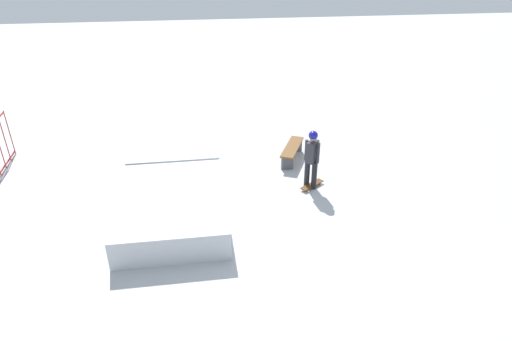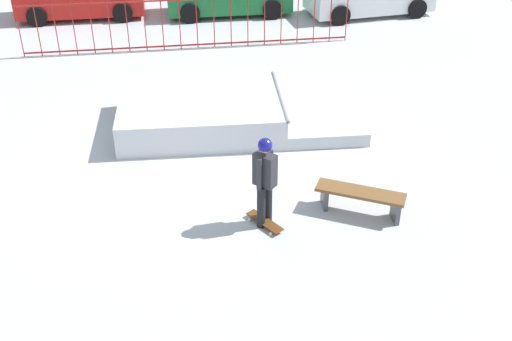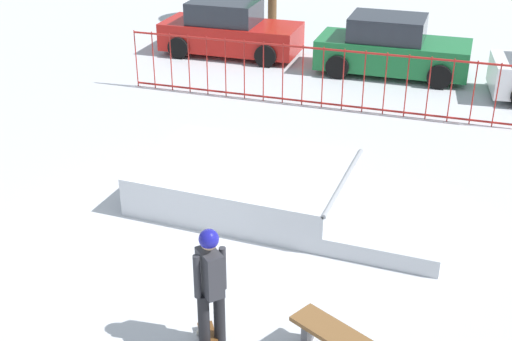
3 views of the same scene
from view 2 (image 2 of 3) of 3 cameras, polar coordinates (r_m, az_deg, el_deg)
ground_plane at (r=13.35m, az=-6.01°, el=1.47°), size 60.00×60.00×0.00m
skate_ramp at (r=14.28m, az=-3.12°, el=5.19°), size 5.42×2.65×0.74m
skater at (r=10.68m, az=0.81°, el=-0.45°), size 0.43×0.41×1.73m
skateboard at (r=11.16m, az=0.80°, el=-4.66°), size 0.63×0.77×0.09m
perimeter_fence at (r=18.71m, az=-6.18°, el=13.18°), size 9.45×0.53×1.50m
park_bench at (r=11.45m, az=9.43°, el=-2.35°), size 1.62×1.03×0.48m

